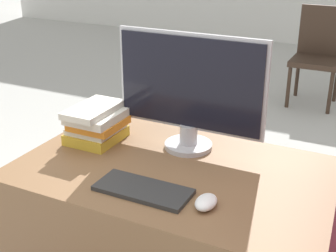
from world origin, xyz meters
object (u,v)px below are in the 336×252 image
(keyboard, at_px, (143,190))
(book_stack, at_px, (97,123))
(far_chair, at_px, (318,51))
(mouse, at_px, (206,202))
(monitor, at_px, (190,90))

(keyboard, bearing_deg, book_stack, 143.46)
(keyboard, height_order, far_chair, far_chair)
(keyboard, distance_m, far_chair, 3.34)
(mouse, bearing_deg, far_chair, 93.45)
(keyboard, bearing_deg, monitor, 90.94)
(keyboard, xyz_separation_m, book_stack, (-0.38, 0.28, 0.07))
(book_stack, distance_m, far_chair, 3.10)
(monitor, distance_m, mouse, 0.51)
(mouse, bearing_deg, keyboard, -178.61)
(book_stack, bearing_deg, mouse, -24.38)
(mouse, bearing_deg, book_stack, 155.62)
(book_stack, relative_size, far_chair, 0.30)
(book_stack, bearing_deg, monitor, 16.59)
(monitor, relative_size, far_chair, 0.68)
(far_chair, bearing_deg, mouse, -79.88)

